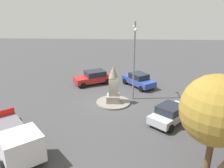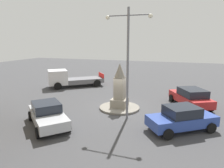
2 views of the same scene
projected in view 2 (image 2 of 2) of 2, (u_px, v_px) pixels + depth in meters
name	position (u px, v px, depth m)	size (l,w,h in m)	color
ground_plane	(119.00, 109.00, 16.65)	(80.00, 80.00, 0.00)	#424244
traffic_island	(119.00, 108.00, 16.63)	(3.22, 3.22, 0.15)	gray
monument	(120.00, 88.00, 16.30)	(1.22, 1.22, 3.53)	gray
streetlamp	(128.00, 54.00, 13.60)	(3.10, 0.28, 7.48)	slate
car_red_approaching	(191.00, 97.00, 17.06)	(3.68, 4.64, 1.55)	#B22323
car_silver_far_side	(47.00, 114.00, 13.22)	(4.38, 4.18, 1.49)	#B7BABF
car_blue_parked_right	(182.00, 118.00, 12.47)	(4.34, 3.82, 1.53)	#2D479E
truck_white_parked_left	(69.00, 79.00, 24.35)	(6.26, 5.74, 2.06)	silver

